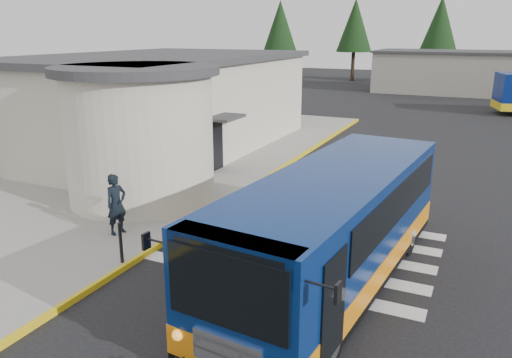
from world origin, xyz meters
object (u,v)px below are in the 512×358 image
at_px(transit_bus, 333,233).
at_px(pedestrian_b, 103,186).
at_px(pedestrian_a, 116,204).
at_px(bollard, 121,243).

bearing_deg(transit_bus, pedestrian_b, 174.38).
height_order(transit_bus, pedestrian_b, transit_bus).
height_order(pedestrian_a, bollard, pedestrian_a).
height_order(transit_bus, bollard, transit_bus).
xyz_separation_m(pedestrian_a, pedestrian_b, (-1.94, 1.62, -0.12)).
bearing_deg(transit_bus, bollard, -159.02).
relative_size(pedestrian_a, bollard, 1.65).
distance_m(pedestrian_b, bollard, 4.63).
xyz_separation_m(transit_bus, pedestrian_b, (-8.70, 1.68, -0.42)).
relative_size(transit_bus, pedestrian_b, 6.42).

